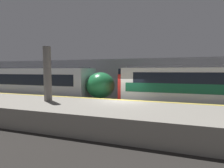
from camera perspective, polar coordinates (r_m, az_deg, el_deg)
name	(u,v)px	position (r m, az deg, el deg)	size (l,w,h in m)	color
ground_plane	(123,116)	(12.32, 3.71, -10.28)	(120.00, 120.00, 0.00)	#282623
platform	(113,116)	(10.01, 0.25, -10.42)	(40.00, 4.68, 1.14)	gray
station_rear_barrier	(139,80)	(18.23, 8.90, 1.41)	(50.00, 0.15, 4.36)	#939399
support_pillar_near	(47,74)	(12.22, -20.33, 3.11)	(0.50, 0.50, 3.56)	slate
train_modern	(19,83)	(20.46, -28.13, 0.15)	(19.97, 2.98, 3.48)	black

